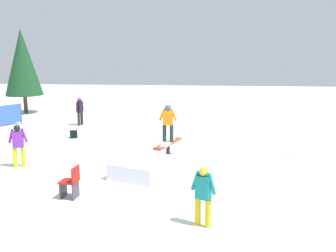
% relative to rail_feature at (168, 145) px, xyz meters
% --- Properties ---
extents(ground_plane, '(60.00, 60.00, 0.00)m').
position_rel_rail_feature_xyz_m(ground_plane, '(0.00, 0.00, -0.53)').
color(ground_plane, white).
extents(rail_feature, '(1.83, 0.88, 0.64)m').
position_rel_rail_feature_xyz_m(rail_feature, '(0.00, 0.00, 0.00)').
color(rail_feature, black).
rests_on(rail_feature, ground).
extents(snow_kicker_ramp, '(2.20, 2.02, 0.50)m').
position_rel_rail_feature_xyz_m(snow_kicker_ramp, '(-1.79, 0.64, -0.28)').
color(snow_kicker_ramp, white).
rests_on(snow_kicker_ramp, ground).
extents(main_rider_on_rail, '(1.46, 0.69, 1.38)m').
position_rel_rail_feature_xyz_m(main_rider_on_rail, '(0.00, 0.00, 0.78)').
color(main_rider_on_rail, silver).
rests_on(main_rider_on_rail, rail_feature).
extents(bystander_black, '(0.65, 0.30, 1.46)m').
position_rel_rail_feature_xyz_m(bystander_black, '(5.99, 5.23, 0.29)').
color(bystander_black, '#292425').
rests_on(bystander_black, ground).
extents(bystander_teal, '(0.36, 0.59, 1.38)m').
position_rel_rail_feature_xyz_m(bystander_teal, '(-5.14, -1.27, 0.24)').
color(bystander_teal, gold).
rests_on(bystander_teal, ground).
extents(bystander_purple, '(0.30, 0.63, 1.45)m').
position_rel_rail_feature_xyz_m(bystander_purple, '(-1.33, 4.92, 0.28)').
color(bystander_purple, yellow).
rests_on(bystander_purple, ground).
extents(loose_snowboard_white, '(1.30, 0.38, 0.02)m').
position_rel_rail_feature_xyz_m(loose_snowboard_white, '(0.81, -4.57, -0.52)').
color(loose_snowboard_white, white).
rests_on(loose_snowboard_white, ground).
extents(folding_chair, '(0.48, 0.48, 0.88)m').
position_rel_rail_feature_xyz_m(folding_chair, '(-3.84, 2.23, -0.12)').
color(folding_chair, '#3F3F44').
rests_on(folding_chair, ground).
extents(backpack_on_snow, '(0.26, 0.33, 0.34)m').
position_rel_rail_feature_xyz_m(backpack_on_snow, '(3.04, 4.57, -0.36)').
color(backpack_on_snow, black).
rests_on(backpack_on_snow, ground).
extents(pine_tree_far, '(2.29, 2.29, 5.21)m').
position_rel_rail_feature_xyz_m(pine_tree_far, '(9.53, 9.96, 2.64)').
color(pine_tree_far, '#4C331E').
rests_on(pine_tree_far, ground).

